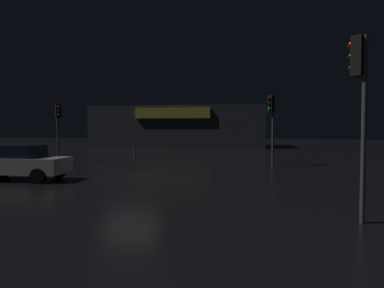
{
  "coord_description": "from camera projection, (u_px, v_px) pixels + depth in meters",
  "views": [
    {
      "loc": [
        5.6,
        -15.6,
        2.25
      ],
      "look_at": [
        1.55,
        7.13,
        1.23
      ],
      "focal_mm": 34.28,
      "sensor_mm": 36.0,
      "label": 1
    }
  ],
  "objects": [
    {
      "name": "traffic_signal_cross_right",
      "position": [
        271.0,
        114.0,
        21.58
      ],
      "size": [
        0.42,
        0.42,
        4.16
      ],
      "color": "#595B60",
      "rests_on": "ground"
    },
    {
      "name": "traffic_signal_main",
      "position": [
        58.0,
        121.0,
        24.15
      ],
      "size": [
        0.43,
        0.42,
        3.78
      ],
      "color": "#595B60",
      "rests_on": "ground"
    },
    {
      "name": "bollard_kerb_a",
      "position": [
        135.0,
        153.0,
        25.36
      ],
      "size": [
        0.1,
        0.1,
        1.08
      ],
      "primitive_type": "cylinder",
      "color": "#595B60",
      "rests_on": "ground"
    },
    {
      "name": "store_building",
      "position": [
        180.0,
        127.0,
        44.64
      ],
      "size": [
        20.17,
        8.66,
        4.77
      ],
      "color": "#33383D",
      "rests_on": "ground"
    },
    {
      "name": "car_far",
      "position": [
        20.0,
        163.0,
        15.69
      ],
      "size": [
        4.1,
        2.06,
        1.5
      ],
      "color": "silver",
      "rests_on": "ground"
    },
    {
      "name": "traffic_signal_opposite",
      "position": [
        360.0,
        84.0,
        8.6
      ],
      "size": [
        0.43,
        0.41,
        4.4
      ],
      "color": "#595B60",
      "rests_on": "ground"
    },
    {
      "name": "ground_plane",
      "position": [
        130.0,
        178.0,
        16.43
      ],
      "size": [
        120.0,
        120.0,
        0.0
      ],
      "primitive_type": "plane",
      "color": "black"
    }
  ]
}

